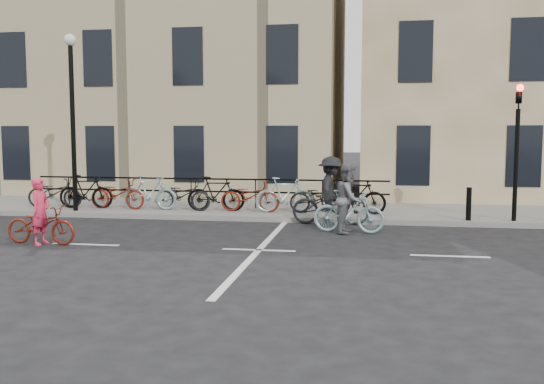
% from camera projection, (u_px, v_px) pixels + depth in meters
% --- Properties ---
extents(ground, '(120.00, 120.00, 0.00)m').
position_uv_depth(ground, '(259.00, 250.00, 13.09)').
color(ground, black).
rests_on(ground, ground).
extents(sidewalk, '(46.00, 4.00, 0.15)m').
position_uv_depth(sidewalk, '(171.00, 208.00, 19.62)').
color(sidewalk, slate).
rests_on(sidewalk, ground).
extents(building_east, '(14.00, 10.00, 12.00)m').
position_uv_depth(building_east, '(544.00, 39.00, 23.78)').
color(building_east, tan).
rests_on(building_east, sidewalk).
extents(building_west, '(20.00, 10.00, 10.00)m').
position_uv_depth(building_west, '(113.00, 72.00, 26.78)').
color(building_west, tan).
rests_on(building_west, sidewalk).
extents(traffic_light, '(0.18, 0.30, 3.90)m').
position_uv_depth(traffic_light, '(517.00, 135.00, 16.10)').
color(traffic_light, black).
rests_on(traffic_light, sidewalk).
extents(lamp_post, '(0.36, 0.36, 5.28)m').
position_uv_depth(lamp_post, '(72.00, 100.00, 18.10)').
color(lamp_post, black).
rests_on(lamp_post, sidewalk).
extents(bollard_east, '(0.14, 0.14, 0.90)m').
position_uv_depth(bollard_east, '(469.00, 204.00, 16.40)').
color(bollard_east, black).
rests_on(bollard_east, sidewalk).
extents(parked_bikes, '(11.45, 1.23, 1.05)m').
position_uv_depth(parked_bikes, '(198.00, 194.00, 18.42)').
color(parked_bikes, black).
rests_on(parked_bikes, sidewalk).
extents(cyclist_pink, '(1.74, 0.71, 1.51)m').
position_uv_depth(cyclist_pink, '(41.00, 221.00, 13.73)').
color(cyclist_pink, maroon).
rests_on(cyclist_pink, ground).
extents(cyclist_grey, '(1.86, 0.94, 1.75)m').
position_uv_depth(cyclist_grey, '(349.00, 205.00, 15.23)').
color(cyclist_grey, '#7FA1A7').
rests_on(cyclist_grey, ground).
extents(cyclist_dark, '(2.12, 1.22, 1.88)m').
position_uv_depth(cyclist_dark, '(331.00, 198.00, 16.64)').
color(cyclist_dark, black).
rests_on(cyclist_dark, ground).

